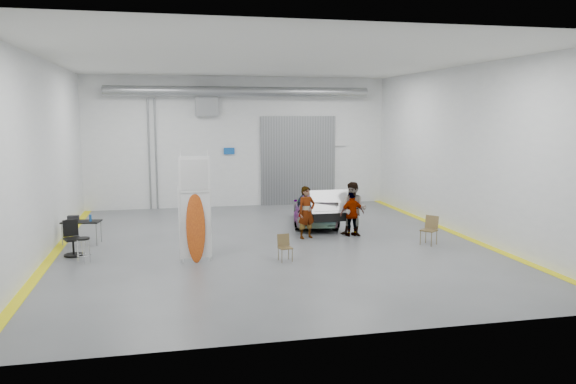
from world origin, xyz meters
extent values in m
plane|color=#585B5F|center=(0.00, 0.00, 0.00)|extent=(16.00, 16.00, 0.00)
cube|color=silver|center=(-7.00, 0.00, 3.00)|extent=(0.02, 16.00, 6.00)
cube|color=silver|center=(7.00, 0.00, 3.00)|extent=(0.02, 16.00, 6.00)
cube|color=silver|center=(0.00, 8.00, 3.00)|extent=(14.00, 0.02, 6.00)
cube|color=silver|center=(0.00, -8.00, 3.00)|extent=(14.00, 0.02, 6.00)
cube|color=white|center=(0.00, 0.00, 6.00)|extent=(14.00, 16.00, 0.02)
cube|color=gray|center=(2.80, 7.92, 2.10)|extent=(3.60, 0.12, 4.20)
cube|color=gray|center=(-1.50, 7.92, 4.80)|extent=(1.00, 0.50, 1.20)
cylinder|color=gray|center=(0.00, 7.40, 5.30)|extent=(11.90, 0.44, 0.44)
cube|color=#144FA4|center=(-0.50, 7.92, 2.60)|extent=(0.50, 0.04, 0.30)
cube|color=white|center=(4.80, 7.92, 2.90)|extent=(0.70, 0.04, 0.25)
cylinder|color=gray|center=(-3.80, 7.92, 2.50)|extent=(0.08, 0.08, 5.00)
cylinder|color=gray|center=(-4.10, 7.92, 2.50)|extent=(0.08, 0.08, 5.00)
cube|color=yellow|center=(-6.85, 0.00, 0.01)|extent=(0.30, 16.00, 0.01)
cube|color=yellow|center=(6.85, 0.00, 0.01)|extent=(0.30, 16.00, 0.01)
imported|color=white|center=(2.33, 3.04, 0.62)|extent=(2.64, 4.55, 1.24)
imported|color=#92624F|center=(1.36, 0.61, 0.92)|extent=(0.77, 0.63, 1.83)
imported|color=teal|center=(3.08, 0.61, 0.97)|extent=(1.18, 1.12, 1.93)
imported|color=#9D4D34|center=(3.02, 0.61, 0.80)|extent=(0.98, 0.52, 1.60)
cube|color=white|center=(-2.60, -1.74, 1.10)|extent=(0.93, 0.06, 1.98)
ellipsoid|color=orange|center=(-2.60, -1.83, 1.04)|extent=(0.56, 0.27, 2.08)
cube|color=white|center=(-2.60, -1.77, 2.58)|extent=(0.90, 0.06, 1.04)
cylinder|color=white|center=(-2.98, -1.74, 1.65)|extent=(0.03, 0.03, 3.29)
cylinder|color=white|center=(-2.21, -1.74, 1.65)|extent=(0.03, 0.03, 3.29)
cube|color=brown|center=(-0.01, -2.25, 0.40)|extent=(0.42, 0.40, 0.04)
cube|color=brown|center=(-0.01, -2.08, 0.61)|extent=(0.38, 0.13, 0.36)
cube|color=brown|center=(5.06, -1.24, 0.49)|extent=(0.63, 0.63, 0.04)
cube|color=brown|center=(5.06, -1.03, 0.74)|extent=(0.35, 0.42, 0.44)
cylinder|color=black|center=(-5.79, -1.23, 0.73)|extent=(0.37, 0.37, 0.05)
torus|color=silver|center=(-5.79, -1.23, 0.24)|extent=(0.39, 0.39, 0.02)
cylinder|color=gray|center=(-6.75, 1.11, 0.37)|extent=(0.03, 0.03, 0.73)
cylinder|color=gray|center=(-5.63, 1.11, 0.37)|extent=(0.03, 0.03, 0.73)
cylinder|color=gray|center=(-6.75, 1.62, 0.37)|extent=(0.03, 0.03, 0.73)
cylinder|color=gray|center=(-5.63, 1.62, 0.37)|extent=(0.03, 0.03, 0.73)
cube|color=black|center=(-6.19, 1.37, 0.76)|extent=(1.32, 0.83, 0.04)
cylinder|color=#1B55A5|center=(-5.88, 1.27, 0.89)|extent=(0.08, 0.08, 0.22)
cube|color=black|center=(-6.44, 1.42, 0.87)|extent=(0.36, 0.22, 0.18)
cylinder|color=black|center=(-6.22, -0.30, 0.04)|extent=(0.57, 0.57, 0.04)
cylinder|color=black|center=(-6.22, -0.30, 0.29)|extent=(0.06, 0.06, 0.49)
cube|color=black|center=(-6.22, -0.30, 0.53)|extent=(0.62, 0.62, 0.07)
cube|color=black|center=(-6.22, -0.07, 0.84)|extent=(0.44, 0.23, 0.51)
cube|color=silver|center=(2.33, 1.16, 1.26)|extent=(1.45, 0.88, 0.04)
camera|label=1|loc=(-3.38, -18.02, 4.33)|focal=35.00mm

